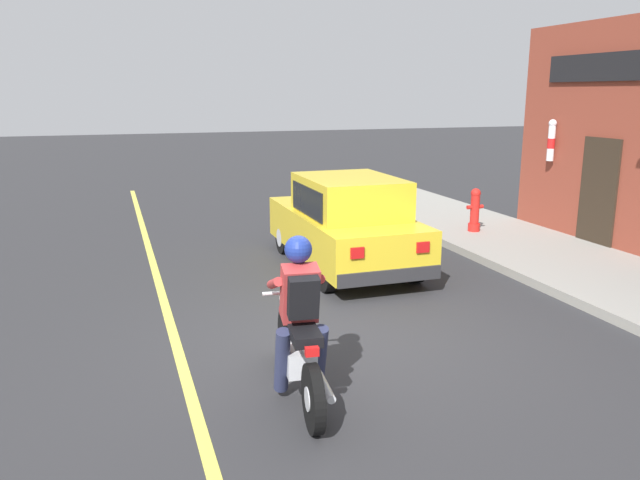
{
  "coord_description": "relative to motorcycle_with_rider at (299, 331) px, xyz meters",
  "views": [
    {
      "loc": [
        -2.39,
        -6.58,
        2.91
      ],
      "look_at": [
        0.25,
        1.23,
        0.95
      ],
      "focal_mm": 35.0,
      "sensor_mm": 36.0,
      "label": 1
    }
  ],
  "objects": [
    {
      "name": "fire_hydrant",
      "position": [
        5.36,
        5.4,
        -0.11
      ],
      "size": [
        0.36,
        0.24,
        0.88
      ],
      "color": "red",
      "rests_on": "sidewalk_curb"
    },
    {
      "name": "car_hatchback",
      "position": [
        2.07,
        4.15,
        0.09
      ],
      "size": [
        1.64,
        3.78,
        1.57
      ],
      "color": "black",
      "rests_on": "ground"
    },
    {
      "name": "motorcycle_with_rider",
      "position": [
        0.0,
        0.0,
        0.0
      ],
      "size": [
        0.61,
        2.02,
        1.62
      ],
      "color": "black",
      "rests_on": "ground"
    },
    {
      "name": "ground_plane",
      "position": [
        0.78,
        1.19,
        -0.68
      ],
      "size": [
        80.0,
        80.0,
        0.0
      ],
      "primitive_type": "plane",
      "color": "#2B2B2D"
    },
    {
      "name": "lane_stripe",
      "position": [
        -1.02,
        4.19,
        -0.67
      ],
      "size": [
        0.12,
        19.8,
        0.01
      ],
      "primitive_type": "cube",
      "color": "#D1C64C",
      "rests_on": "ground"
    },
    {
      "name": "sidewalk_curb",
      "position": [
        5.68,
        4.19,
        -0.61
      ],
      "size": [
        2.6,
        22.0,
        0.14
      ],
      "primitive_type": "cube",
      "color": "gray",
      "rests_on": "ground"
    }
  ]
}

